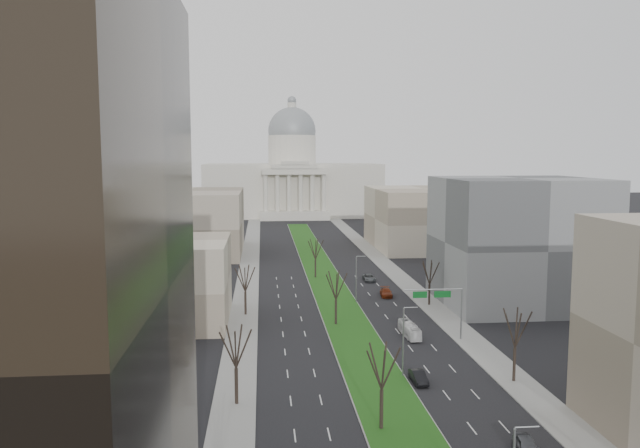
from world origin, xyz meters
TOP-DOWN VIEW (x-y plane):
  - ground at (0.00, 120.00)m, footprint 600.00×600.00m
  - median at (0.00, 118.99)m, footprint 8.00×222.03m
  - sidewalk_left at (-17.50, 95.00)m, footprint 5.00×330.00m
  - sidewalk_right at (17.50, 95.00)m, footprint 5.00×330.00m
  - capitol at (0.00, 269.59)m, footprint 80.00×46.00m
  - building_beige_left at (-33.00, 85.00)m, footprint 26.00×22.00m
  - building_grey_right at (34.00, 92.00)m, footprint 28.00×26.00m
  - building_far_left at (-35.00, 160.00)m, footprint 30.00×40.00m
  - building_far_right at (35.00, 165.00)m, footprint 30.00×40.00m
  - tree_left_mid at (-17.20, 48.00)m, footprint 5.40×5.40m
  - tree_left_far at (-17.20, 88.00)m, footprint 5.28×5.28m
  - tree_right_mid at (17.20, 52.00)m, footprint 5.52×5.52m
  - tree_right_far at (17.20, 92.00)m, footprint 5.04×5.04m
  - tree_median_a at (-2.00, 40.00)m, footprint 5.40×5.40m
  - tree_median_b at (-2.00, 80.00)m, footprint 5.40×5.40m
  - tree_median_c at (-2.00, 120.00)m, footprint 5.40×5.40m
  - streetlamp_median_b at (3.76, 55.00)m, footprint 1.90×0.20m
  - streetlamp_median_c at (3.76, 95.00)m, footprint 1.90×0.20m
  - mast_arm_signs at (13.49, 70.03)m, footprint 9.12×0.24m
  - car_grey_near at (10.70, 33.24)m, footprint 2.74×5.25m
  - car_black at (5.20, 52.87)m, footprint 1.68×4.55m
  - car_red at (10.58, 100.17)m, footprint 2.72×5.61m
  - car_grey_far at (9.76, 115.45)m, footprint 2.52×5.34m
  - box_van at (8.74, 72.44)m, footprint 2.09×7.79m

SIDE VIEW (x-z plane):
  - ground at x=0.00m, z-range 0.00..0.00m
  - sidewalk_left at x=-17.50m, z-range 0.00..0.15m
  - sidewalk_right at x=17.50m, z-range 0.00..0.15m
  - median at x=0.00m, z-range 0.00..0.20m
  - car_grey_far at x=9.76m, z-range 0.00..1.47m
  - car_black at x=5.20m, z-range 0.00..1.49m
  - car_red at x=10.58m, z-range 0.00..1.57m
  - car_grey_near at x=10.70m, z-range 0.00..1.70m
  - box_van at x=8.74m, z-range 0.00..2.15m
  - streetlamp_median_b at x=3.76m, z-range 0.23..9.39m
  - streetlamp_median_c at x=3.76m, z-range 0.23..9.39m
  - mast_arm_signs at x=13.49m, z-range 2.06..10.15m
  - tree_right_far at x=17.20m, z-range 1.99..11.07m
  - tree_left_far at x=-17.20m, z-range 2.09..11.59m
  - tree_left_mid at x=-17.20m, z-range 2.14..11.86m
  - tree_median_a at x=-2.00m, z-range 2.14..11.86m
  - tree_median_b at x=-2.00m, z-range 2.14..11.86m
  - tree_median_c at x=-2.00m, z-range 2.14..11.86m
  - building_beige_left at x=-33.00m, z-range 0.00..14.00m
  - tree_right_mid at x=17.20m, z-range 2.19..12.12m
  - building_far_left at x=-35.00m, z-range 0.00..18.00m
  - building_far_right at x=35.00m, z-range 0.00..18.00m
  - building_grey_right at x=34.00m, z-range 0.00..24.00m
  - capitol at x=0.00m, z-range -11.19..43.81m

